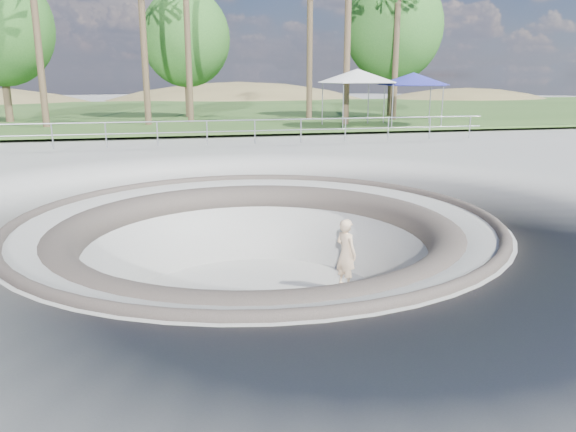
# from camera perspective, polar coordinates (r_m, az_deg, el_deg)

# --- Properties ---
(ground) EXTENTS (180.00, 180.00, 0.00)m
(ground) POSITION_cam_1_polar(r_m,az_deg,el_deg) (11.98, -3.23, -0.35)
(ground) COLOR #9F9E9A
(ground) RESTS_ON ground
(skate_bowl) EXTENTS (14.00, 14.00, 4.10)m
(skate_bowl) POSITION_cam_1_polar(r_m,az_deg,el_deg) (12.56, -3.12, -8.46)
(skate_bowl) COLOR #9F9E9A
(skate_bowl) RESTS_ON ground
(grass_strip) EXTENTS (180.00, 36.00, 0.12)m
(grass_strip) POSITION_cam_1_polar(r_m,az_deg,el_deg) (45.57, -10.60, 10.40)
(grass_strip) COLOR #315321
(grass_strip) RESTS_ON ground
(distant_hills) EXTENTS (103.20, 45.00, 28.60)m
(distant_hills) POSITION_cam_1_polar(r_m,az_deg,el_deg) (69.57, -8.07, 5.71)
(distant_hills) COLOR brown
(distant_hills) RESTS_ON ground
(safety_railing) EXTENTS (25.00, 0.06, 1.03)m
(safety_railing) POSITION_cam_1_polar(r_m,az_deg,el_deg) (23.63, -8.23, 8.39)
(safety_railing) COLOR gray
(safety_railing) RESTS_ON ground
(skateboard) EXTENTS (0.77, 0.35, 0.08)m
(skateboard) POSITION_cam_1_polar(r_m,az_deg,el_deg) (13.28, 5.82, -7.27)
(skateboard) COLOR #9B603E
(skateboard) RESTS_ON ground
(skater) EXTENTS (0.60, 0.71, 1.64)m
(skater) POSITION_cam_1_polar(r_m,az_deg,el_deg) (13.00, 5.91, -3.84)
(skater) COLOR beige
(skater) RESTS_ON skateboard
(canopy_white) EXTENTS (6.00, 6.00, 3.04)m
(canopy_white) POSITION_cam_1_polar(r_m,az_deg,el_deg) (31.27, 7.05, 13.93)
(canopy_white) COLOR gray
(canopy_white) RESTS_ON ground
(canopy_blue) EXTENTS (5.51, 5.51, 2.85)m
(canopy_blue) POSITION_cam_1_polar(r_m,az_deg,el_deg) (32.52, 12.61, 13.42)
(canopy_blue) COLOR gray
(canopy_blue) RESTS_ON ground
(bushy_tree_mid) EXTENTS (5.76, 5.24, 8.31)m
(bushy_tree_mid) POSITION_cam_1_polar(r_m,az_deg,el_deg) (39.03, -10.32, 17.33)
(bushy_tree_mid) COLOR brown
(bushy_tree_mid) RESTS_ON ground
(bushy_tree_right) EXTENTS (6.60, 6.00, 9.52)m
(bushy_tree_right) POSITION_cam_1_polar(r_m,az_deg,el_deg) (39.84, 10.70, 18.34)
(bushy_tree_right) COLOR brown
(bushy_tree_right) RESTS_ON ground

